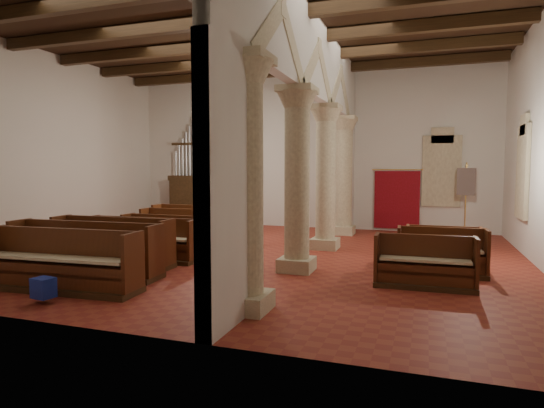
{
  "coord_description": "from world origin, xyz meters",
  "views": [
    {
      "loc": [
        4.52,
        -11.18,
        2.3
      ],
      "look_at": [
        0.54,
        0.5,
        1.33
      ],
      "focal_mm": 30.0,
      "sensor_mm": 36.0,
      "label": 1
    }
  ],
  "objects_px": {
    "lectern": "(206,216)",
    "processional_banner": "(465,214)",
    "pipe_organ": "(196,191)",
    "nave_pew_0": "(59,270)",
    "aisle_pew_0": "(424,270)"
  },
  "relations": [
    {
      "from": "lectern",
      "to": "aisle_pew_0",
      "type": "relative_size",
      "value": 0.62
    },
    {
      "from": "nave_pew_0",
      "to": "processional_banner",
      "type": "bearing_deg",
      "value": 46.71
    },
    {
      "from": "pipe_organ",
      "to": "nave_pew_0",
      "type": "relative_size",
      "value": 1.35
    },
    {
      "from": "nave_pew_0",
      "to": "aisle_pew_0",
      "type": "xyz_separation_m",
      "value": [
        6.52,
        2.45,
        -0.04
      ]
    },
    {
      "from": "lectern",
      "to": "processional_banner",
      "type": "height_order",
      "value": "processional_banner"
    },
    {
      "from": "lectern",
      "to": "aisle_pew_0",
      "type": "bearing_deg",
      "value": -24.31
    },
    {
      "from": "lectern",
      "to": "aisle_pew_0",
      "type": "height_order",
      "value": "lectern"
    },
    {
      "from": "pipe_organ",
      "to": "nave_pew_0",
      "type": "bearing_deg",
      "value": -75.95
    },
    {
      "from": "lectern",
      "to": "pipe_organ",
      "type": "bearing_deg",
      "value": 145.34
    },
    {
      "from": "nave_pew_0",
      "to": "lectern",
      "type": "bearing_deg",
      "value": 95.43
    },
    {
      "from": "lectern",
      "to": "processional_banner",
      "type": "relative_size",
      "value": 0.48
    },
    {
      "from": "pipe_organ",
      "to": "processional_banner",
      "type": "height_order",
      "value": "pipe_organ"
    },
    {
      "from": "nave_pew_0",
      "to": "aisle_pew_0",
      "type": "height_order",
      "value": "nave_pew_0"
    },
    {
      "from": "nave_pew_0",
      "to": "aisle_pew_0",
      "type": "bearing_deg",
      "value": 17.1
    },
    {
      "from": "pipe_organ",
      "to": "aisle_pew_0",
      "type": "bearing_deg",
      "value": -39.94
    }
  ]
}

